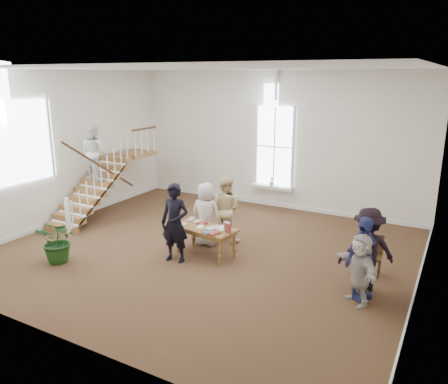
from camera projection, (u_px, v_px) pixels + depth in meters
The scene contains 12 objects.
ground at pixel (205, 250), 11.19m from camera, with size 10.00×10.00×0.00m, color #4B321D.
room_shell at pixel (272, 195), 14.80m from camera, with size 10.49×10.00×10.00m.
staircase at pixel (97, 166), 13.43m from camera, with size 1.10×4.10×2.92m.
library_table at pixel (206, 230), 10.74m from camera, with size 1.64×0.99×0.79m.
police_officer at pixel (175, 223), 10.33m from camera, with size 0.70×0.46×1.91m, color black.
elderly_woman at pixel (206, 214), 11.37m from camera, with size 0.82×0.53×1.67m, color silver.
person_yellow at pixel (225, 209), 11.64m from camera, with size 0.86×0.67×1.78m, color beige.
woman_cluster_a at pixel (362, 258), 8.58m from camera, with size 1.01×0.42×1.72m, color navy.
woman_cluster_b at pixel (367, 249), 8.95m from camera, with size 1.15×0.66×1.78m, color black.
woman_cluster_c at pixel (360, 269), 8.44m from camera, with size 1.33×0.42×1.44m, color beige.
floor_plant at pixel (59, 241), 10.37m from camera, with size 0.97×0.84×1.07m, color #153B12.
side_chair at pixel (373, 253), 9.77m from camera, with size 0.42×0.42×0.91m.
Camera 1 is at (5.45, -8.89, 4.37)m, focal length 35.00 mm.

